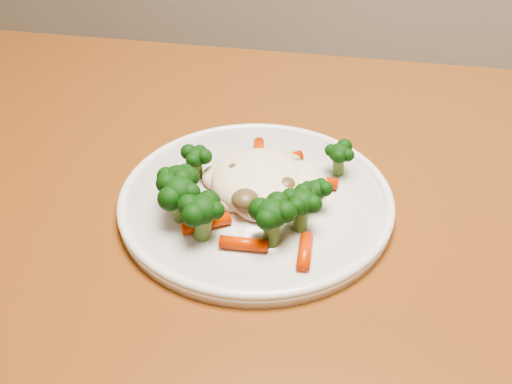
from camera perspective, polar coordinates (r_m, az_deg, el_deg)
dining_table at (r=0.66m, az=-4.12°, el=-11.12°), size 1.44×1.07×0.75m
plate at (r=0.64m, az=0.00°, el=-0.97°), size 0.27×0.27×0.01m
meal at (r=0.62m, az=-0.59°, el=0.49°), size 0.18×0.19×0.05m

